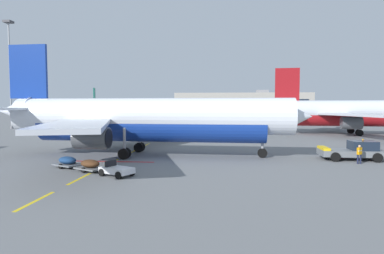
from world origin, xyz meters
name	(u,v)px	position (x,y,z in m)	size (l,w,h in m)	color
ground	(303,143)	(40.00, 40.00, 0.00)	(400.00, 400.00, 0.00)	slate
apron_paint_markings	(150,143)	(18.00, 38.11, 0.00)	(8.00, 95.01, 0.01)	yellow
airliner_foreground	(145,119)	(20.12, 26.25, 3.95)	(34.76, 34.60, 12.20)	silver
pushback_tug	(354,151)	(41.53, 25.40, 0.90)	(6.06, 3.30, 2.08)	slate
airliner_mid_left	(98,111)	(-16.77, 108.05, 3.58)	(30.11, 31.03, 11.07)	white
airliner_far_center	(364,113)	(54.37, 55.44, 4.06)	(35.80, 35.48, 12.54)	silver
fuel_service_truck	(115,128)	(10.20, 46.13, 1.65)	(4.32, 7.39, 3.14)	black
ground_power_truck	(82,127)	(3.74, 47.31, 1.65)	(7.16, 5.87, 3.14)	black
baggage_train	(90,165)	(17.74, 17.06, 0.52)	(8.25, 5.41, 1.14)	silver
ground_crew_worker	(359,153)	(41.14, 22.98, 1.01)	(0.61, 0.51, 1.75)	#191E38
apron_light_mast_near	(10,62)	(-20.91, 64.80, 15.48)	(1.80, 1.80, 24.90)	slate
terminal_satellite	(242,105)	(37.85, 163.65, 5.85)	(66.88, 19.76, 13.26)	#9E998E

